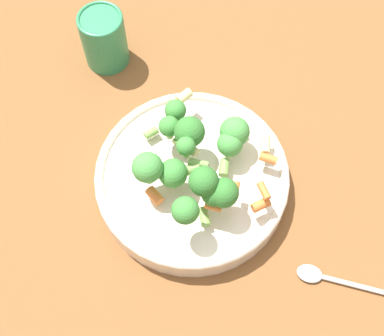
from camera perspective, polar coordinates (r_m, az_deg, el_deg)
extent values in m
plane|color=brown|center=(0.81, 0.00, -1.84)|extent=(3.00, 3.00, 0.00)
cylinder|color=beige|center=(0.79, 0.00, -1.28)|extent=(0.28, 0.28, 0.04)
torus|color=beige|center=(0.78, 0.00, -0.69)|extent=(0.28, 0.28, 0.01)
cylinder|color=#8CB766|center=(0.78, 3.94, 1.74)|extent=(0.01, 0.01, 0.02)
sphere|color=#479342|center=(0.76, 4.05, 2.58)|extent=(0.04, 0.04, 0.04)
cylinder|color=#8CB766|center=(0.70, -0.70, -5.23)|extent=(0.01, 0.01, 0.01)
sphere|color=#3D8438|center=(0.68, -0.72, -4.54)|extent=(0.04, 0.04, 0.04)
cylinder|color=#8CB766|center=(0.77, -0.27, 2.87)|extent=(0.02, 0.02, 0.02)
sphere|color=#33722D|center=(0.74, -0.27, 3.88)|extent=(0.04, 0.04, 0.04)
cylinder|color=#8CB766|center=(0.73, 2.39, -3.40)|extent=(0.01, 0.01, 0.02)
sphere|color=#33722D|center=(0.71, 2.46, -2.63)|extent=(0.04, 0.04, 0.04)
cylinder|color=#8CB766|center=(0.74, -0.66, 1.63)|extent=(0.01, 0.01, 0.01)
sphere|color=#3D8438|center=(0.72, -0.67, 2.32)|extent=(0.03, 0.03, 0.03)
cylinder|color=#8CB766|center=(0.73, 3.47, -3.38)|extent=(0.01, 0.01, 0.02)
sphere|color=#33722D|center=(0.70, 3.59, -2.51)|extent=(0.04, 0.04, 0.04)
cylinder|color=#8CB766|center=(0.77, -2.40, 3.68)|extent=(0.01, 0.01, 0.02)
sphere|color=#3D8438|center=(0.76, -2.46, 4.47)|extent=(0.03, 0.03, 0.03)
cylinder|color=#8CB766|center=(0.79, -1.73, 5.34)|extent=(0.01, 0.01, 0.02)
sphere|color=#3D8438|center=(0.78, -1.78, 6.19)|extent=(0.03, 0.03, 0.03)
cylinder|color=#8CB766|center=(0.74, -4.62, -0.89)|extent=(0.01, 0.01, 0.02)
sphere|color=#479342|center=(0.71, -4.78, 0.06)|extent=(0.04, 0.04, 0.04)
cylinder|color=#8CB766|center=(0.72, 1.20, -2.32)|extent=(0.01, 0.01, 0.02)
sphere|color=#33722D|center=(0.69, 1.24, -1.42)|extent=(0.04, 0.04, 0.04)
cylinder|color=#8CB766|center=(0.75, -1.92, -1.52)|extent=(0.01, 0.01, 0.02)
sphere|color=#3D8438|center=(0.73, -1.98, -0.63)|extent=(0.04, 0.04, 0.04)
cylinder|color=#8CB766|center=(0.78, 4.55, 2.83)|extent=(0.02, 0.02, 0.01)
sphere|color=#479342|center=(0.76, 4.69, 3.77)|extent=(0.04, 0.04, 0.04)
cylinder|color=beige|center=(0.74, -0.05, 2.01)|extent=(0.02, 0.02, 0.01)
cylinder|color=beige|center=(0.75, -3.20, 0.08)|extent=(0.02, 0.02, 0.01)
cylinder|color=orange|center=(0.73, 7.35, -3.91)|extent=(0.02, 0.03, 0.01)
cylinder|color=#729E4C|center=(0.76, 3.46, 0.03)|extent=(0.03, 0.03, 0.01)
cylinder|color=beige|center=(0.79, 4.63, 4.11)|extent=(0.02, 0.03, 0.01)
cylinder|color=orange|center=(0.75, -4.08, -2.88)|extent=(0.03, 0.02, 0.01)
cylinder|color=#729E4C|center=(0.77, -1.04, 3.32)|extent=(0.02, 0.03, 0.01)
cylinder|color=beige|center=(0.78, 7.83, 2.49)|extent=(0.03, 0.03, 0.01)
cylinder|color=beige|center=(0.79, -0.84, 7.66)|extent=(0.02, 0.02, 0.01)
cylinder|color=#729E4C|center=(0.74, -0.36, -0.22)|extent=(0.03, 0.03, 0.01)
cylinder|color=beige|center=(0.79, -1.61, 6.75)|extent=(0.03, 0.01, 0.01)
cylinder|color=orange|center=(0.72, 2.28, -4.15)|extent=(0.02, 0.02, 0.01)
cylinder|color=orange|center=(0.74, 1.63, -1.65)|extent=(0.01, 0.02, 0.01)
cylinder|color=#729E4C|center=(0.74, 1.33, -5.23)|extent=(0.03, 0.02, 0.01)
cylinder|color=#729E4C|center=(0.79, -4.39, 3.75)|extent=(0.01, 0.02, 0.01)
cylinder|color=#729E4C|center=(0.74, 0.69, 0.51)|extent=(0.03, 0.03, 0.01)
cylinder|color=orange|center=(0.72, 4.60, -2.46)|extent=(0.02, 0.03, 0.01)
cylinder|color=orange|center=(0.76, 8.15, 1.00)|extent=(0.03, 0.02, 0.01)
cylinder|color=orange|center=(0.72, 7.67, -2.42)|extent=(0.03, 0.02, 0.01)
cylinder|color=#2D7F51|center=(0.91, -9.35, 13.36)|extent=(0.07, 0.07, 0.10)
torus|color=#2D7F51|center=(0.87, -9.84, 15.40)|extent=(0.07, 0.07, 0.01)
cylinder|color=silver|center=(0.79, 18.47, -12.15)|extent=(0.11, 0.09, 0.01)
ellipsoid|color=silver|center=(0.78, 12.43, -10.94)|extent=(0.04, 0.04, 0.01)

